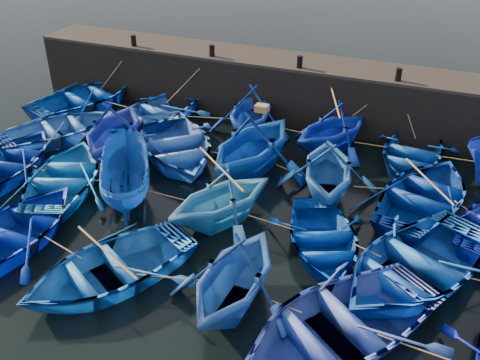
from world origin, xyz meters
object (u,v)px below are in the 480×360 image
at_px(boat_0, 85,97).
at_px(boat_13, 11,161).
at_px(boat_8, 175,144).
at_px(wooden_crate, 262,108).

distance_m(boat_0, boat_13, 6.13).
xyz_separation_m(boat_0, boat_13, (1.14, -6.03, -0.07)).
xyz_separation_m(boat_8, wooden_crate, (3.54, 0.01, 2.06)).
bearing_deg(wooden_crate, boat_13, -158.42).
height_order(boat_13, wooden_crate, wooden_crate).
relative_size(boat_8, boat_13, 1.18).
bearing_deg(boat_13, wooden_crate, -168.04).
height_order(boat_0, wooden_crate, wooden_crate).
distance_m(boat_8, wooden_crate, 4.10).
bearing_deg(boat_13, boat_0, -88.93).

